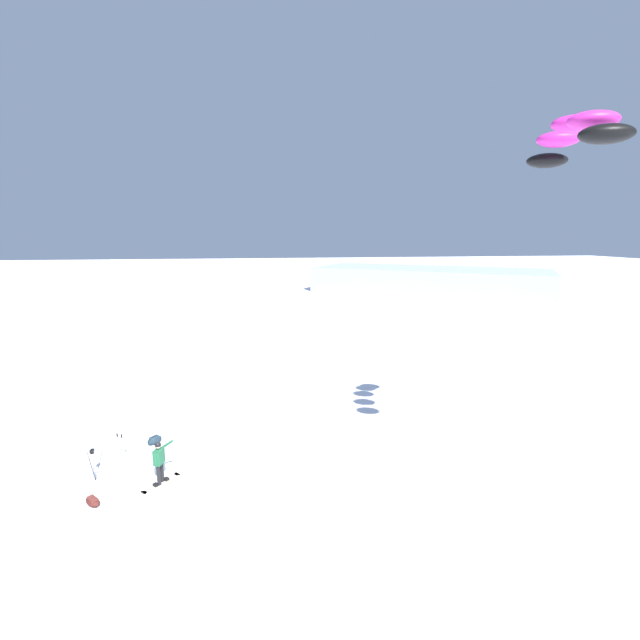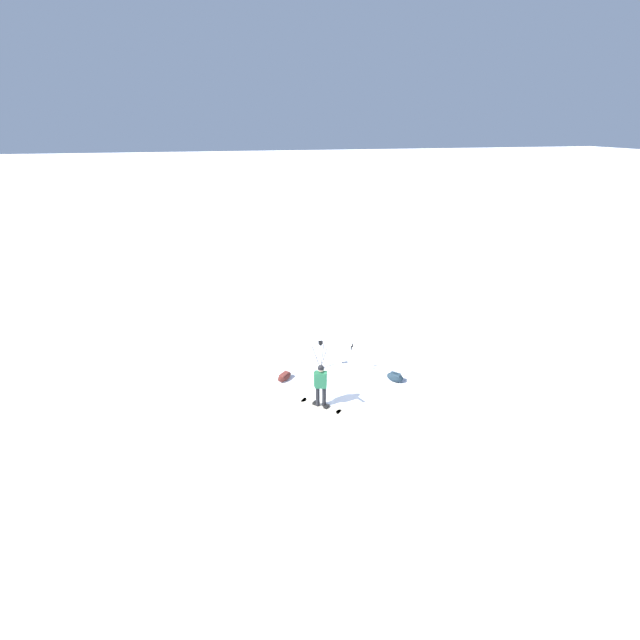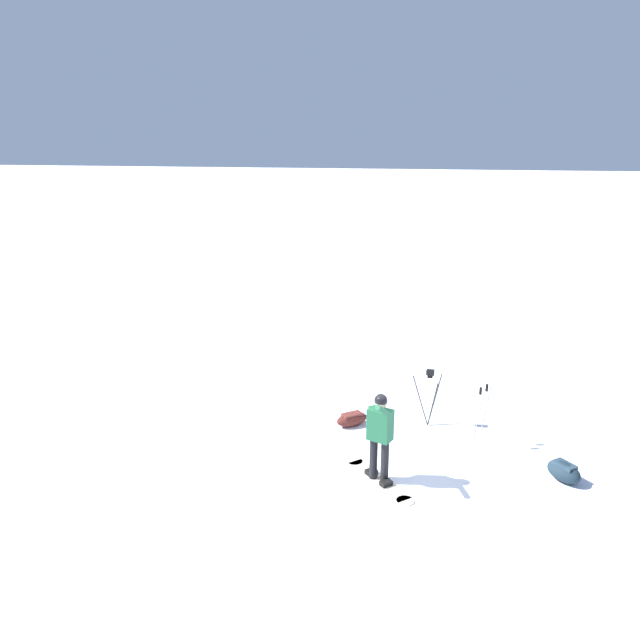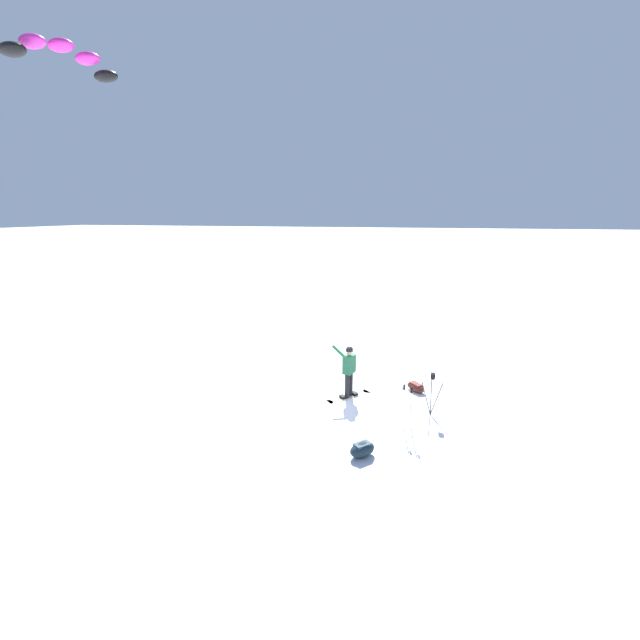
% 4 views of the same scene
% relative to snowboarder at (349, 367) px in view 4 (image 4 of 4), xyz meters
% --- Properties ---
extents(ground_plane, '(300.00, 300.00, 0.00)m').
position_rel_snowboarder_xyz_m(ground_plane, '(0.11, -0.72, -0.99)').
color(ground_plane, white).
extents(snowboarder, '(0.72, 0.46, 1.65)m').
position_rel_snowboarder_xyz_m(snowboarder, '(0.00, 0.00, 0.00)').
color(snowboarder, black).
rests_on(snowboarder, ground_plane).
extents(snowboard, '(1.32, 1.39, 0.10)m').
position_rel_snowboarder_xyz_m(snowboard, '(0.01, -0.00, -0.96)').
color(snowboard, beige).
rests_on(snowboard, ground_plane).
extents(traction_kite, '(2.43, 4.50, 1.09)m').
position_rel_snowboarder_xyz_m(traction_kite, '(-12.22, 3.55, 10.46)').
color(traction_kite, black).
extents(gear_bag_large, '(0.71, 0.72, 0.35)m').
position_rel_snowboarder_xyz_m(gear_bag_large, '(0.91, -3.10, -0.80)').
color(gear_bag_large, '#192833').
rests_on(gear_bag_large, ground_plane).
extents(camera_tripod, '(0.59, 0.59, 1.24)m').
position_rel_snowboarder_xyz_m(camera_tripod, '(2.44, -0.58, -0.10)').
color(camera_tripod, '#262628').
rests_on(camera_tripod, ground_plane).
extents(gear_bag_small, '(0.73, 0.74, 0.27)m').
position_rel_snowboarder_xyz_m(gear_bag_small, '(1.99, 0.95, -0.84)').
color(gear_bag_small, '#4C1E19').
rests_on(gear_bag_small, ground_plane).
extents(ski_poles, '(0.32, 0.29, 1.25)m').
position_rel_snowboarder_xyz_m(ski_poles, '(1.82, -1.65, -0.16)').
color(ski_poles, gray).
rests_on(ski_poles, ground_plane).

